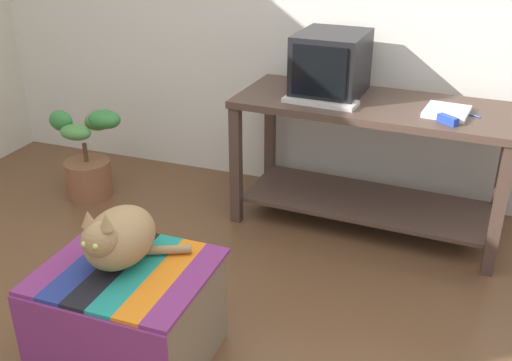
# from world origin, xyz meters

# --- Properties ---
(desk) EXTENTS (1.54, 0.69, 0.76)m
(desk) POSITION_xyz_m (0.39, 1.60, 0.52)
(desk) COLOR #4C382D
(desk) RESTS_ON ground_plane
(tv_monitor) EXTENTS (0.38, 0.46, 0.35)m
(tv_monitor) POSITION_xyz_m (0.12, 1.66, 0.93)
(tv_monitor) COLOR black
(tv_monitor) RESTS_ON desk
(keyboard) EXTENTS (0.41, 0.19, 0.02)m
(keyboard) POSITION_xyz_m (0.12, 1.48, 0.77)
(keyboard) COLOR beige
(keyboard) RESTS_ON desk
(book) EXTENTS (0.24, 0.26, 0.03)m
(book) POSITION_xyz_m (0.78, 1.53, 0.77)
(book) COLOR white
(book) RESTS_ON desk
(ottoman_with_blanket) EXTENTS (0.66, 0.58, 0.44)m
(ottoman_with_blanket) POSITION_xyz_m (-0.30, 0.12, 0.22)
(ottoman_with_blanket) COLOR #7A664C
(ottoman_with_blanket) RESTS_ON ground_plane
(cat) EXTENTS (0.37, 0.37, 0.29)m
(cat) POSITION_xyz_m (-0.33, 0.15, 0.57)
(cat) COLOR #9E7A4C
(cat) RESTS_ON ottoman_with_blanket
(potted_plant) EXTENTS (0.48, 0.38, 0.59)m
(potted_plant) POSITION_xyz_m (-1.36, 1.37, 0.25)
(potted_plant) COLOR brown
(potted_plant) RESTS_ON ground_plane
(stapler) EXTENTS (0.11, 0.10, 0.04)m
(stapler) POSITION_xyz_m (0.79, 1.38, 0.78)
(stapler) COLOR #2342B7
(stapler) RESTS_ON desk
(pen) EXTENTS (0.13, 0.08, 0.01)m
(pen) POSITION_xyz_m (0.88, 1.56, 0.76)
(pen) COLOR #2351B2
(pen) RESTS_ON desk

